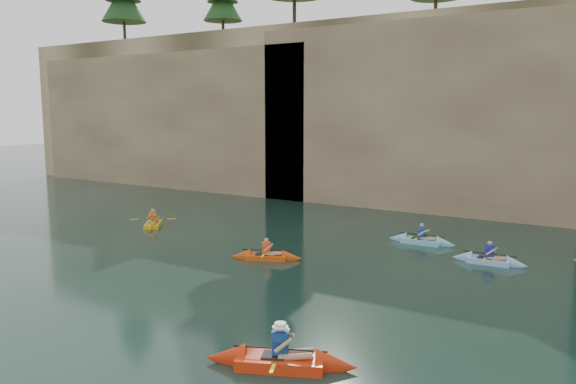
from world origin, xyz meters
The scene contains 11 objects.
ground centered at (0.00, 0.00, 0.00)m, with size 160.00×160.00×0.00m, color black.
cliff centered at (0.00, 30.00, 6.00)m, with size 70.00×16.00×12.00m, color tan.
cliff_slab_west centered at (-20.00, 22.60, 5.28)m, with size 26.00×2.40×10.56m, color tan.
cliff_slab_center centered at (2.00, 22.60, 5.70)m, with size 24.00×2.40×11.40m, color tan.
sea_cave_west centered at (-18.00, 21.95, 2.00)m, with size 4.50×1.00×4.00m, color black.
sea_cave_center centered at (-4.00, 21.95, 1.60)m, with size 3.50×1.00×3.20m, color black.
main_kayaker centered at (4.66, 0.67, 0.18)m, with size 3.62×2.26×1.34m.
kayaker_orange centered at (-0.99, 8.35, 0.13)m, with size 2.88×2.01×1.09m.
kayaker_ltblue_near centered at (6.69, 12.46, 0.14)m, with size 2.86×2.23×1.12m.
kayaker_yellow centered at (-9.53, 10.55, 0.14)m, with size 2.24×2.68×1.15m.
kayaker_ltblue_mid centered at (3.36, 14.28, 0.14)m, with size 3.06×2.29×1.15m.
Camera 1 is at (11.36, -9.64, 5.91)m, focal length 35.00 mm.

